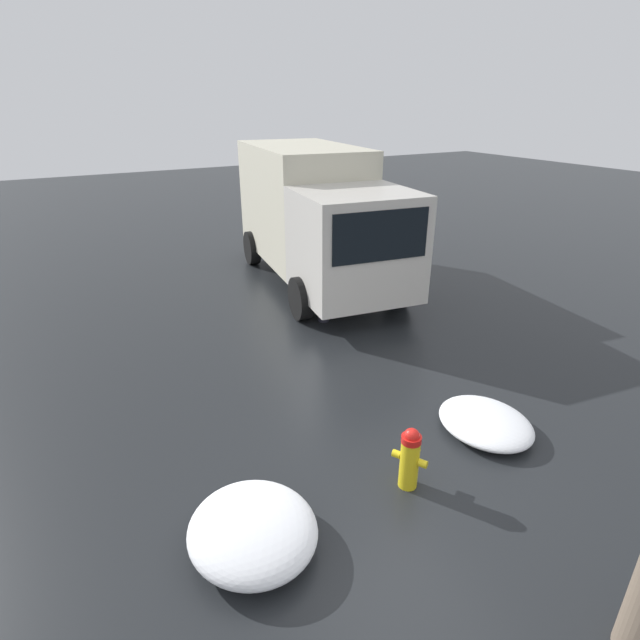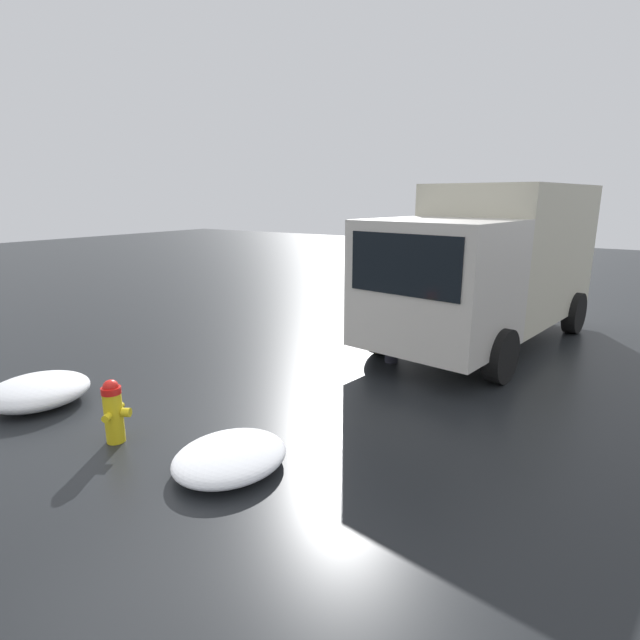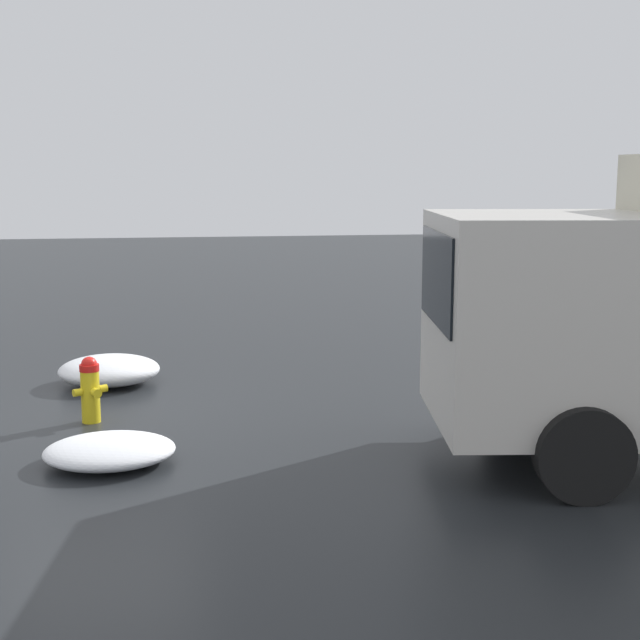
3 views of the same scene
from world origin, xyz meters
name	(u,v)px [view 3 (image 3 of 3)]	position (x,y,z in m)	size (l,w,h in m)	color
ground_plane	(92,422)	(0.00, 0.00, 0.00)	(60.00, 60.00, 0.00)	black
fire_hydrant	(90,389)	(0.00, 0.00, 0.41)	(0.41, 0.36, 0.81)	yellow
pedestrian	(507,364)	(4.66, -1.49, 0.88)	(0.35, 0.35, 1.61)	#23232D
snow_pile_by_hydrant	(110,451)	(0.33, -1.61, 0.13)	(1.35, 1.17, 0.27)	white
snow_pile_curbside	(109,370)	(0.08, 1.93, 0.20)	(1.42, 1.31, 0.41)	white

